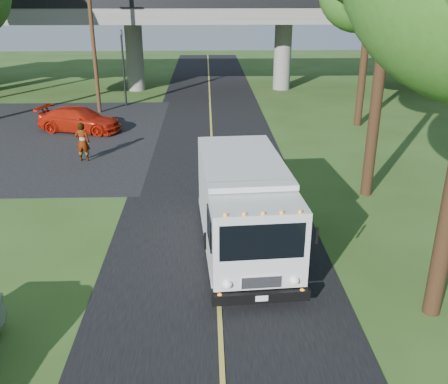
{
  "coord_description": "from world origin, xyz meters",
  "views": [
    {
      "loc": [
        -0.27,
        -9.62,
        7.8
      ],
      "look_at": [
        0.27,
        5.52,
        1.6
      ],
      "focal_mm": 40.0,
      "sensor_mm": 36.0,
      "label": 1
    }
  ],
  "objects_px": {
    "red_sedan": "(80,120)",
    "traffic_signal": "(123,60)",
    "utility_pole": "(93,42)",
    "step_van": "(244,204)",
    "pedestrian": "(83,142)"
  },
  "relations": [
    {
      "from": "utility_pole",
      "to": "red_sedan",
      "type": "height_order",
      "value": "utility_pole"
    },
    {
      "from": "traffic_signal",
      "to": "utility_pole",
      "type": "distance_m",
      "value": 2.86
    },
    {
      "from": "pedestrian",
      "to": "utility_pole",
      "type": "bearing_deg",
      "value": -79.23
    },
    {
      "from": "traffic_signal",
      "to": "step_van",
      "type": "relative_size",
      "value": 0.74
    },
    {
      "from": "utility_pole",
      "to": "red_sedan",
      "type": "relative_size",
      "value": 1.84
    },
    {
      "from": "traffic_signal",
      "to": "step_van",
      "type": "bearing_deg",
      "value": -72.24
    },
    {
      "from": "step_van",
      "to": "pedestrian",
      "type": "height_order",
      "value": "step_van"
    },
    {
      "from": "utility_pole",
      "to": "pedestrian",
      "type": "bearing_deg",
      "value": -83.06
    },
    {
      "from": "red_sedan",
      "to": "utility_pole",
      "type": "bearing_deg",
      "value": 13.9
    },
    {
      "from": "step_van",
      "to": "red_sedan",
      "type": "bearing_deg",
      "value": 116.47
    },
    {
      "from": "step_van",
      "to": "red_sedan",
      "type": "distance_m",
      "value": 16.9
    },
    {
      "from": "red_sedan",
      "to": "traffic_signal",
      "type": "bearing_deg",
      "value": 2.21
    },
    {
      "from": "utility_pole",
      "to": "red_sedan",
      "type": "xyz_separation_m",
      "value": [
        -0.17,
        -4.86,
        -3.88
      ]
    },
    {
      "from": "traffic_signal",
      "to": "step_van",
      "type": "distance_m",
      "value": 22.55
    },
    {
      "from": "utility_pole",
      "to": "step_van",
      "type": "bearing_deg",
      "value": -66.71
    }
  ]
}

